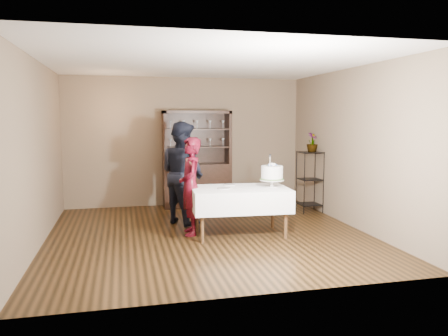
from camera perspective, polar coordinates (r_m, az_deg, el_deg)
The scene contains 14 objects.
floor at distance 7.10m, azimuth -2.06°, elevation -8.60°, with size 5.00×5.00×0.00m, color black.
ceiling at distance 6.90m, azimuth -2.15°, elevation 13.59°, with size 5.00×5.00×0.00m, color white.
back_wall at distance 9.33m, azimuth -5.06°, elevation 3.45°, with size 5.00×0.02×2.70m, color #716049.
wall_left at distance 6.84m, azimuth -23.12°, elevation 1.79°, with size 0.02×5.00×2.70m, color #716049.
wall_right at distance 7.74m, azimuth 16.38°, elevation 2.56°, with size 0.02×5.00×2.70m, color #716049.
china_hutch at distance 9.18m, azimuth -3.56°, elevation -0.89°, with size 1.40×0.48×2.00m.
plant_etagere at distance 8.78m, azimuth 11.13°, elevation -1.43°, with size 0.42×0.42×1.20m.
cake_table at distance 6.93m, azimuth 2.09°, elevation -4.06°, with size 1.57×1.02×0.76m.
woman at distance 6.95m, azimuth -4.37°, elevation -2.39°, with size 0.57×0.37×1.56m, color #35040F.
man at distance 7.70m, azimuth -5.47°, elevation -0.62°, with size 0.87×0.68×1.79m, color black.
cake at distance 6.99m, azimuth 6.28°, elevation -0.76°, with size 0.45×0.45×0.53m.
plate_near at distance 6.80m, azimuth -0.02°, elevation -2.67°, with size 0.21×0.21×0.01m, color silver.
plate_far at distance 7.16m, azimuth 0.68°, elevation -2.20°, with size 0.19×0.19×0.01m, color silver.
potted_plant at distance 8.69m, azimuth 11.44°, elevation 3.29°, with size 0.21×0.21×0.38m, color #496C33.
Camera 1 is at (-1.31, -6.72, 1.86)m, focal length 35.00 mm.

